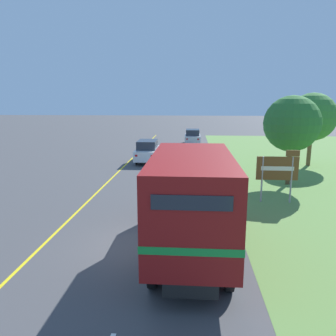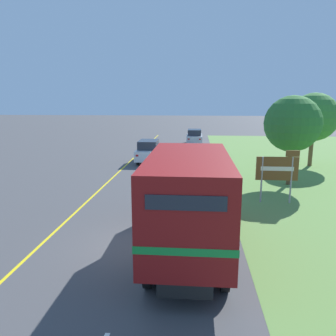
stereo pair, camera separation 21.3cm
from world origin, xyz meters
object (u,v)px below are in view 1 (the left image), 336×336
(highway_sign, at_px, (278,170))
(roadside_tree_mid, at_px, (312,117))
(horse_trailer_truck, at_px, (192,197))
(roadside_tree_near, at_px, (292,124))
(lead_car_silver_ahead, at_px, (193,137))
(lead_car_white, at_px, (148,151))

(highway_sign, height_order, roadside_tree_mid, roadside_tree_mid)
(horse_trailer_truck, height_order, roadside_tree_mid, roadside_tree_mid)
(highway_sign, distance_m, roadside_tree_near, 4.68)
(lead_car_silver_ahead, height_order, roadside_tree_near, roadside_tree_near)
(lead_car_silver_ahead, xyz_separation_m, roadside_tree_mid, (9.39, -12.19, 2.98))
(lead_car_silver_ahead, distance_m, roadside_tree_mid, 15.67)
(lead_car_silver_ahead, bearing_deg, lead_car_white, -108.24)
(horse_trailer_truck, height_order, highway_sign, horse_trailer_truck)
(lead_car_silver_ahead, relative_size, highway_sign, 1.54)
(lead_car_white, distance_m, highway_sign, 13.51)
(lead_car_white, relative_size, lead_car_silver_ahead, 1.03)
(lead_car_white, relative_size, roadside_tree_mid, 0.75)
(lead_car_silver_ahead, xyz_separation_m, roadside_tree_near, (6.01, -18.46, 2.89))
(horse_trailer_truck, bearing_deg, lead_car_white, 102.81)
(lead_car_white, distance_m, roadside_tree_mid, 13.55)
(lead_car_white, relative_size, roadside_tree_near, 0.79)
(lead_car_silver_ahead, height_order, highway_sign, highway_sign)
(highway_sign, bearing_deg, roadside_tree_near, 66.88)
(horse_trailer_truck, xyz_separation_m, lead_car_white, (-3.78, 16.63, -1.03))
(roadside_tree_near, distance_m, roadside_tree_mid, 7.12)
(roadside_tree_near, bearing_deg, horse_trailer_truck, -121.79)
(lead_car_silver_ahead, bearing_deg, highway_sign, -78.94)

